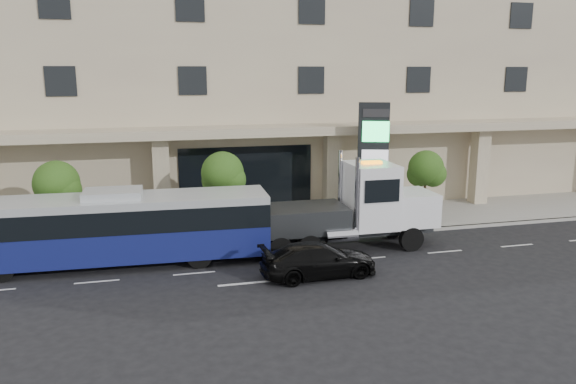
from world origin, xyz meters
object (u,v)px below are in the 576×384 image
signage_pylon (373,162)px  tow_truck (353,210)px  city_bus (115,227)px  black_sedan (319,260)px

signage_pylon → tow_truck: bearing=-105.4°
city_bus → black_sedan: city_bus is taller
city_bus → signage_pylon: size_ratio=2.04×
city_bus → tow_truck: (11.13, -0.30, 0.18)m
city_bus → tow_truck: bearing=0.6°
city_bus → signage_pylon: signage_pylon is taller
city_bus → black_sedan: (8.38, -3.61, -1.03)m
tow_truck → signage_pylon: (2.63, 3.95, 1.62)m
tow_truck → black_sedan: 4.46m
tow_truck → signage_pylon: 5.01m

